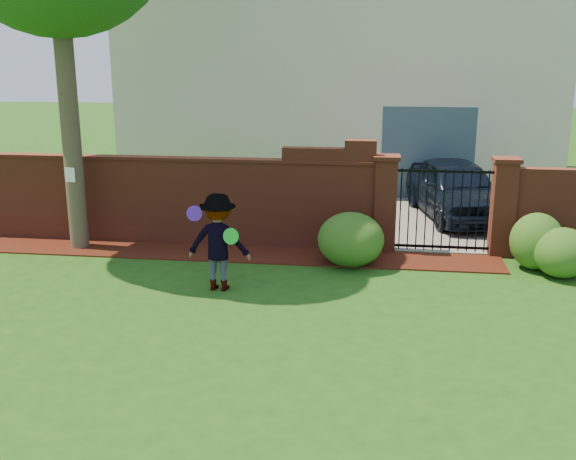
# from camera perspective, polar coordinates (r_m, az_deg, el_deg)

# --- Properties ---
(ground) EXTENTS (80.00, 80.00, 0.01)m
(ground) POSITION_cam_1_polar(r_m,az_deg,el_deg) (9.86, -6.13, -7.85)
(ground) COLOR #1E4B12
(ground) RESTS_ON ground
(mulch_bed) EXTENTS (11.10, 1.08, 0.03)m
(mulch_bed) POSITION_cam_1_polar(r_m,az_deg,el_deg) (13.12, -6.70, -1.92)
(mulch_bed) COLOR #361209
(mulch_bed) RESTS_ON ground
(brick_wall) EXTENTS (8.70, 0.31, 2.16)m
(brick_wall) POSITION_cam_1_polar(r_m,az_deg,el_deg) (13.81, -10.41, 2.69)
(brick_wall) COLOR maroon
(brick_wall) RESTS_ON ground
(pillar_left) EXTENTS (0.50, 0.50, 1.88)m
(pillar_left) POSITION_cam_1_polar(r_m,az_deg,el_deg) (13.12, 8.23, 2.27)
(pillar_left) COLOR maroon
(pillar_left) RESTS_ON ground
(pillar_right) EXTENTS (0.50, 0.50, 1.88)m
(pillar_right) POSITION_cam_1_polar(r_m,az_deg,el_deg) (13.33, 17.73, 1.91)
(pillar_right) COLOR maroon
(pillar_right) RESTS_ON ground
(iron_gate) EXTENTS (1.78, 0.03, 1.60)m
(iron_gate) POSITION_cam_1_polar(r_m,az_deg,el_deg) (13.20, 12.99, 1.66)
(iron_gate) COLOR black
(iron_gate) RESTS_ON ground
(driveway) EXTENTS (3.20, 8.00, 0.01)m
(driveway) POSITION_cam_1_polar(r_m,az_deg,el_deg) (17.28, 11.73, 1.95)
(driveway) COLOR gray
(driveway) RESTS_ON ground
(house) EXTENTS (12.40, 6.40, 6.30)m
(house) POSITION_cam_1_polar(r_m,az_deg,el_deg) (20.85, 4.46, 13.16)
(house) COLOR beige
(house) RESTS_ON ground
(car) EXTENTS (2.42, 4.29, 1.38)m
(car) POSITION_cam_1_polar(r_m,az_deg,el_deg) (15.98, 14.32, 3.26)
(car) COLOR black
(car) RESTS_ON ground
(paper_notice) EXTENTS (0.20, 0.01, 0.28)m
(paper_notice) POSITION_cam_1_polar(r_m,az_deg,el_deg) (13.57, -17.97, 4.46)
(paper_notice) COLOR white
(paper_notice) RESTS_ON tree
(shrub_left) EXTENTS (1.21, 1.21, 0.99)m
(shrub_left) POSITION_cam_1_polar(r_m,az_deg,el_deg) (12.24, 5.33, -0.80)
(shrub_left) COLOR #1E5218
(shrub_left) RESTS_ON ground
(shrub_middle) EXTENTS (0.94, 0.94, 1.03)m
(shrub_middle) POSITION_cam_1_polar(r_m,az_deg,el_deg) (12.78, 20.29, -0.91)
(shrub_middle) COLOR #1E5218
(shrub_middle) RESTS_ON ground
(shrub_right) EXTENTS (0.98, 0.98, 0.87)m
(shrub_right) POSITION_cam_1_polar(r_m,az_deg,el_deg) (12.51, 22.22, -1.80)
(shrub_right) COLOR #1E5218
(shrub_right) RESTS_ON ground
(man) EXTENTS (1.05, 0.63, 1.60)m
(man) POSITION_cam_1_polar(r_m,az_deg,el_deg) (10.93, -5.95, -1.07)
(man) COLOR gray
(man) RESTS_ON ground
(frisbee_purple) EXTENTS (0.26, 0.15, 0.25)m
(frisbee_purple) POSITION_cam_1_polar(r_m,az_deg,el_deg) (10.71, -7.93, 1.40)
(frisbee_purple) COLOR #531CAF
(frisbee_purple) RESTS_ON man
(frisbee_green) EXTENTS (0.27, 0.11, 0.26)m
(frisbee_green) POSITION_cam_1_polar(r_m,az_deg,el_deg) (10.61, -4.85, -0.53)
(frisbee_green) COLOR green
(frisbee_green) RESTS_ON man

